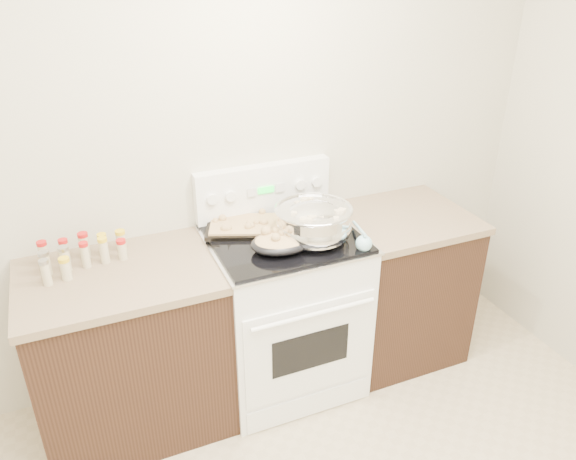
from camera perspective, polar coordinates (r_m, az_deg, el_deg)
room_shell at (r=1.26m, az=9.73°, el=-0.86°), size 4.10×3.60×2.75m
counter_left at (r=2.98m, az=-15.64°, el=-11.64°), size 0.93×0.67×0.92m
counter_right at (r=3.43m, az=10.94°, el=-5.37°), size 0.73×0.67×0.92m
kitchen_range at (r=3.11m, az=-0.40°, el=-7.93°), size 0.78×0.73×1.22m
mixing_bowl at (r=2.80m, az=2.61°, el=0.67°), size 0.44×0.44×0.23m
roasting_pan at (r=2.72m, az=-0.48°, el=-1.09°), size 0.33×0.23×0.11m
baking_sheet at (r=2.94m, az=-4.42°, el=0.46°), size 0.48×0.41×0.06m
wooden_spoon at (r=2.84m, az=-2.65°, el=-0.69°), size 0.21×0.21×0.04m
blue_ladle at (r=2.77m, az=7.66°, el=-1.18°), size 0.12×0.27×0.10m
spice_jars at (r=2.81m, az=-20.48°, el=-2.28°), size 0.40×0.24×0.13m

